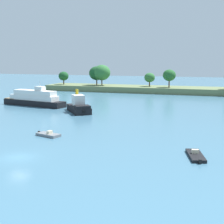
{
  "coord_description": "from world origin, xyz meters",
  "views": [
    {
      "loc": [
        23.78,
        -34.23,
        12.29
      ],
      "look_at": [
        2.21,
        30.86,
        1.2
      ],
      "focal_mm": 52.64,
      "sensor_mm": 36.0,
      "label": 1
    }
  ],
  "objects_px": {
    "white_riverboat": "(34,99)",
    "tugboat": "(79,106)",
    "fishing_skiff": "(196,155)",
    "small_motorboat": "(48,135)"
  },
  "relations": [
    {
      "from": "white_riverboat",
      "to": "tugboat",
      "type": "distance_m",
      "value": 16.88
    },
    {
      "from": "white_riverboat",
      "to": "fishing_skiff",
      "type": "relative_size",
      "value": 3.4
    },
    {
      "from": "small_motorboat",
      "to": "fishing_skiff",
      "type": "distance_m",
      "value": 23.84
    },
    {
      "from": "small_motorboat",
      "to": "white_riverboat",
      "type": "height_order",
      "value": "white_riverboat"
    },
    {
      "from": "white_riverboat",
      "to": "tugboat",
      "type": "bearing_deg",
      "value": -21.34
    },
    {
      "from": "small_motorboat",
      "to": "fishing_skiff",
      "type": "bearing_deg",
      "value": -10.4
    },
    {
      "from": "white_riverboat",
      "to": "small_motorboat",
      "type": "bearing_deg",
      "value": -55.01
    },
    {
      "from": "small_motorboat",
      "to": "tugboat",
      "type": "xyz_separation_m",
      "value": [
        -5.24,
        23.79,
        1.11
      ]
    },
    {
      "from": "white_riverboat",
      "to": "tugboat",
      "type": "relative_size",
      "value": 1.87
    },
    {
      "from": "white_riverboat",
      "to": "fishing_skiff",
      "type": "xyz_separation_m",
      "value": [
        44.4,
        -34.23,
        -1.58
      ]
    }
  ]
}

